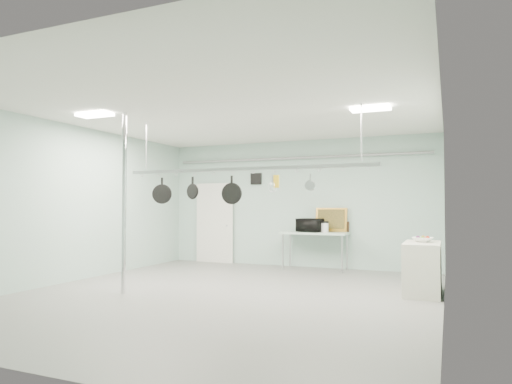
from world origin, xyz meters
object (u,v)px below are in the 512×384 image
at_px(skillet_left, 162,190).
at_px(coffee_canister, 325,228).
at_px(chrome_pole, 124,202).
at_px(skillet_right, 232,190).
at_px(fruit_bowl, 423,240).
at_px(pot_rack, 243,167).
at_px(side_cabinet, 422,268).
at_px(prep_table, 315,235).
at_px(microwave, 310,225).
at_px(skillet_mid, 193,187).

bearing_deg(skillet_left, coffee_canister, 30.46).
distance_m(chrome_pole, skillet_right, 1.91).
relative_size(coffee_canister, fruit_bowl, 0.64).
bearing_deg(pot_rack, side_cabinet, 20.45).
xyz_separation_m(side_cabinet, coffee_canister, (-2.30, 2.18, 0.57)).
bearing_deg(side_cabinet, prep_table, 139.21).
height_order(coffee_canister, skillet_right, skillet_right).
distance_m(microwave, coffee_canister, 0.36).
bearing_deg(prep_table, skillet_right, -100.73).
bearing_deg(chrome_pole, fruit_bowl, 23.10).
relative_size(pot_rack, skillet_right, 9.31).
height_order(side_cabinet, skillet_mid, skillet_mid).
distance_m(coffee_canister, skillet_mid, 3.79).
height_order(chrome_pole, prep_table, chrome_pole).
relative_size(skillet_left, skillet_mid, 1.22).
bearing_deg(side_cabinet, fruit_bowl, 85.75).
distance_m(side_cabinet, coffee_canister, 3.22).
bearing_deg(skillet_left, fruit_bowl, -9.65).
distance_m(coffee_canister, skillet_right, 3.49).
bearing_deg(side_cabinet, chrome_pole, -157.59).
relative_size(pot_rack, fruit_bowl, 13.65).
relative_size(side_cabinet, coffee_canister, 5.36).
distance_m(side_cabinet, microwave, 3.48).
height_order(skillet_left, skillet_right, same).
xyz_separation_m(chrome_pole, microwave, (2.19, 4.16, -0.53)).
distance_m(pot_rack, skillet_left, 1.77).
bearing_deg(pot_rack, skillet_right, 180.00).
distance_m(pot_rack, skillet_right, 0.46).
bearing_deg(fruit_bowl, coffee_canister, 137.55).
height_order(pot_rack, skillet_mid, pot_rack).
relative_size(skillet_mid, skillet_right, 0.78).
distance_m(fruit_bowl, skillet_mid, 4.27).
bearing_deg(coffee_canister, microwave, -176.69).
distance_m(microwave, skillet_right, 3.39).
xyz_separation_m(microwave, skillet_mid, (-1.34, -3.26, 0.82)).
xyz_separation_m(pot_rack, fruit_bowl, (2.96, 1.17, -1.29)).
bearing_deg(fruit_bowl, pot_rack, -158.39).
xyz_separation_m(fruit_bowl, skillet_right, (-3.18, -1.17, 0.88)).
bearing_deg(coffee_canister, skillet_left, -125.85).
bearing_deg(coffee_canister, chrome_pole, -121.34).
height_order(side_cabinet, fruit_bowl, fruit_bowl).
bearing_deg(microwave, prep_table, -144.06).
xyz_separation_m(microwave, skillet_left, (-2.02, -3.26, 0.77)).
distance_m(chrome_pole, side_cabinet, 5.37).
distance_m(pot_rack, microwave, 3.48).
bearing_deg(pot_rack, fruit_bowl, 21.61).
distance_m(pot_rack, fruit_bowl, 3.43).
bearing_deg(skillet_right, pot_rack, -5.63).
bearing_deg(coffee_canister, side_cabinet, -43.46).
bearing_deg(fruit_bowl, microwave, 141.84).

